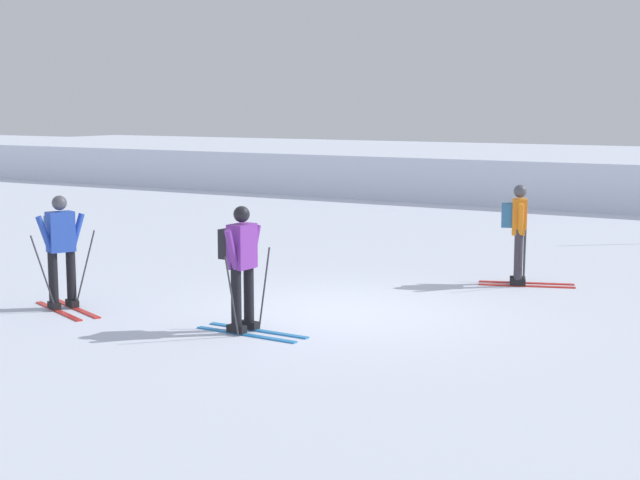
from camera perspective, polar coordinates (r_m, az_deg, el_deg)
name	(u,v)px	position (r m, az deg, el deg)	size (l,w,h in m)	color
ground_plane	(342,312)	(14.04, 1.34, -4.38)	(120.00, 120.00, 0.00)	silver
far_snow_ridge	(638,179)	(32.00, 18.58, 3.52)	(80.00, 8.69, 1.40)	silver
skier_purple	(241,262)	(12.73, -4.78, -1.32)	(1.61, 1.00, 1.71)	#237AC6
skier_blue	(60,246)	(14.66, -15.32, -0.34)	(1.62, 0.96, 1.71)	red
skier_orange	(518,229)	(16.37, 11.80, 0.64)	(1.63, 0.95, 1.71)	red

